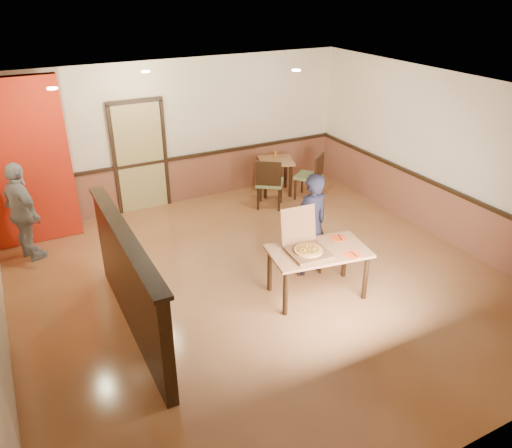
{
  "coord_description": "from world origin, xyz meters",
  "views": [
    {
      "loc": [
        -3.02,
        -5.57,
        4.16
      ],
      "look_at": [
        -0.12,
        0.0,
        1.01
      ],
      "focal_mm": 35.0,
      "sensor_mm": 36.0,
      "label": 1
    }
  ],
  "objects": [
    {
      "name": "floor",
      "position": [
        0.0,
        0.0,
        0.0
      ],
      "size": [
        7.0,
        7.0,
        0.0
      ],
      "primitive_type": "plane",
      "color": "#AF7044",
      "rests_on": "ground"
    },
    {
      "name": "ceiling",
      "position": [
        0.0,
        0.0,
        2.8
      ],
      "size": [
        7.0,
        7.0,
        0.0
      ],
      "primitive_type": "plane",
      "rotation": [
        3.14,
        0.0,
        0.0
      ],
      "color": "black",
      "rests_on": "wall_back"
    },
    {
      "name": "wall_back",
      "position": [
        0.0,
        3.5,
        1.4
      ],
      "size": [
        7.0,
        0.0,
        7.0
      ],
      "primitive_type": "plane",
      "rotation": [
        1.57,
        0.0,
        0.0
      ],
      "color": "#FFEAC7",
      "rests_on": "floor"
    },
    {
      "name": "wall_right",
      "position": [
        3.5,
        0.0,
        1.4
      ],
      "size": [
        0.0,
        7.0,
        7.0
      ],
      "primitive_type": "plane",
      "rotation": [
        1.57,
        0.0,
        -1.57
      ],
      "color": "#FFEAC7",
      "rests_on": "floor"
    },
    {
      "name": "wainscot_back",
      "position": [
        0.0,
        3.47,
        0.45
      ],
      "size": [
        7.0,
        0.04,
        0.9
      ],
      "primitive_type": "cube",
      "color": "brown",
      "rests_on": "floor"
    },
    {
      "name": "chair_rail_back",
      "position": [
        0.0,
        3.45,
        0.92
      ],
      "size": [
        7.0,
        0.06,
        0.06
      ],
      "primitive_type": "cube",
      "color": "black",
      "rests_on": "wall_back"
    },
    {
      "name": "wainscot_right",
      "position": [
        3.47,
        0.0,
        0.45
      ],
      "size": [
        0.04,
        7.0,
        0.9
      ],
      "primitive_type": "cube",
      "color": "brown",
      "rests_on": "floor"
    },
    {
      "name": "chair_rail_right",
      "position": [
        3.45,
        0.0,
        0.92
      ],
      "size": [
        0.06,
        7.0,
        0.06
      ],
      "primitive_type": "cube",
      "color": "black",
      "rests_on": "wall_right"
    },
    {
      "name": "back_door",
      "position": [
        -0.8,
        3.46,
        1.05
      ],
      "size": [
        0.9,
        0.06,
        2.1
      ],
      "primitive_type": "cube",
      "color": "tan",
      "rests_on": "wall_back"
    },
    {
      "name": "booth_partition",
      "position": [
        -2.0,
        -0.2,
        0.74
      ],
      "size": [
        0.2,
        3.1,
        1.44
      ],
      "color": "black",
      "rests_on": "floor"
    },
    {
      "name": "red_accent_panel",
      "position": [
        -2.9,
        3.0,
        1.4
      ],
      "size": [
        1.6,
        0.2,
        2.78
      ],
      "primitive_type": "cube",
      "color": "#B51F0C",
      "rests_on": "floor"
    },
    {
      "name": "spot_a",
      "position": [
        -2.3,
        1.8,
        2.78
      ],
      "size": [
        0.14,
        0.14,
        0.02
      ],
      "primitive_type": "cylinder",
      "color": "#FFD9B2",
      "rests_on": "ceiling"
    },
    {
      "name": "spot_b",
      "position": [
        -0.8,
        2.5,
        2.78
      ],
      "size": [
        0.14,
        0.14,
        0.02
      ],
      "primitive_type": "cylinder",
      "color": "#FFD9B2",
      "rests_on": "ceiling"
    },
    {
      "name": "spot_c",
      "position": [
        1.4,
        1.5,
        2.78
      ],
      "size": [
        0.14,
        0.14,
        0.02
      ],
      "primitive_type": "cylinder",
      "color": "#FFD9B2",
      "rests_on": "ceiling"
    },
    {
      "name": "main_table",
      "position": [
        0.54,
        -0.62,
        0.63
      ],
      "size": [
        1.48,
        0.99,
        0.73
      ],
      "rotation": [
        0.0,
        0.0,
        -0.16
      ],
      "color": "#AC7248",
      "rests_on": "floor"
    },
    {
      "name": "diner_chair",
      "position": [
        0.81,
        0.1,
        0.47
      ],
      "size": [
        0.52,
        0.52,
        0.85
      ],
      "rotation": [
        0.0,
        0.0,
        -0.28
      ],
      "color": "olive",
      "rests_on": "floor"
    },
    {
      "name": "side_chair_left",
      "position": [
        1.39,
        2.33,
        0.56
      ],
      "size": [
        0.7,
        0.7,
        1.02
      ],
      "rotation": [
        0.0,
        0.0,
        2.53
      ],
      "color": "olive",
      "rests_on": "floor"
    },
    {
      "name": "side_chair_right",
      "position": [
        2.38,
        2.34,
        0.53
      ],
      "size": [
        0.67,
        0.67,
        0.96
      ],
      "rotation": [
        0.0,
        0.0,
        3.78
      ],
      "color": "olive",
      "rests_on": "floor"
    },
    {
      "name": "side_table",
      "position": [
        1.88,
        2.94,
        0.56
      ],
      "size": [
        0.87,
        0.87,
        0.73
      ],
      "rotation": [
        0.0,
        0.0,
        -0.34
      ],
      "color": "#AC7248",
      "rests_on": "floor"
    },
    {
      "name": "diner",
      "position": [
        0.79,
        -0.04,
        0.81
      ],
      "size": [
        0.63,
        0.45,
        1.63
      ],
      "primitive_type": "imported",
      "rotation": [
        0.0,
        0.0,
        3.24
      ],
      "color": "black",
      "rests_on": "floor"
    },
    {
      "name": "passerby",
      "position": [
        -3.0,
        2.4,
        0.82
      ],
      "size": [
        0.74,
        1.04,
        1.64
      ],
      "primitive_type": "imported",
      "rotation": [
        0.0,
        0.0,
        1.97
      ],
      "color": "#989AA1",
      "rests_on": "floor"
    },
    {
      "name": "pizza_box",
      "position": [
        0.36,
        -0.58,
        0.81
      ],
      "size": [
        0.58,
        0.66,
        0.56
      ],
      "rotation": [
        0.0,
        0.0,
        -0.08
      ],
      "color": "brown",
      "rests_on": "main_table"
    },
    {
      "name": "pizza",
      "position": [
        0.36,
        -0.64,
        0.79
      ],
      "size": [
        0.43,
        0.43,
        0.03
      ],
      "primitive_type": "cylinder",
      "rotation": [
        0.0,
        0.0,
        0.11
      ],
      "color": "#F8A45A",
      "rests_on": "pizza_box"
    },
    {
      "name": "napkin_near",
      "position": [
        0.87,
        -0.96,
        0.74
      ],
      "size": [
        0.22,
        0.22,
        0.01
      ],
      "rotation": [
        0.0,
        0.0,
        0.12
      ],
      "color": "#EB4110",
      "rests_on": "main_table"
    },
    {
      "name": "napkin_far",
      "position": [
        0.99,
        -0.47,
        0.74
      ],
      "size": [
        0.25,
        0.25,
        0.01
      ],
      "rotation": [
        0.0,
        0.0,
        -0.23
      ],
      "color": "#EB4110",
      "rests_on": "main_table"
    },
    {
      "name": "condiment",
      "position": [
        1.93,
        3.04,
        0.81
      ],
      "size": [
        0.06,
        0.06,
        0.15
      ],
      "primitive_type": "cylinder",
      "color": "#94651B",
      "rests_on": "side_table"
    }
  ]
}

